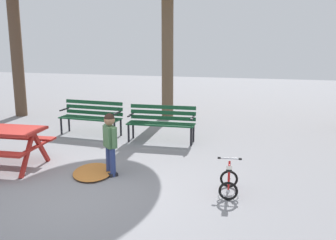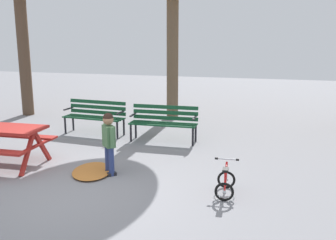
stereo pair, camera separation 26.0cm
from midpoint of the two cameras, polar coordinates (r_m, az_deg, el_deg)
ground at (r=6.47m, az=-14.45°, el=-10.68°), size 36.00×36.00×0.00m
park_bench_far_left at (r=10.06m, az=-11.87°, el=0.75°), size 1.63×0.58×0.85m
park_bench_left at (r=9.21m, az=-1.74°, el=-0.04°), size 1.61×0.49×0.85m
child_standing at (r=7.02m, az=-9.58°, el=-2.75°), size 0.33×0.33×1.14m
kids_bicycle at (r=6.31m, az=7.74°, el=-9.01°), size 0.39×0.58×0.54m
leaf_pile at (r=7.33m, az=-11.99°, el=-7.47°), size 0.98×1.18×0.07m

